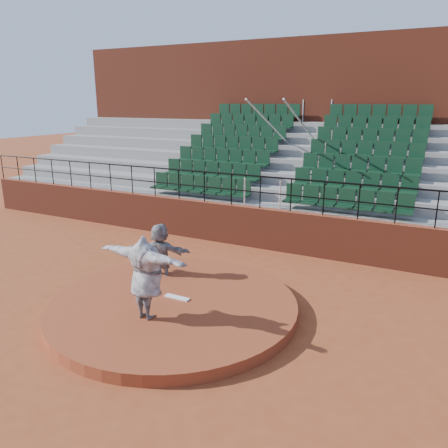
{
  "coord_description": "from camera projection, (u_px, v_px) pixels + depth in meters",
  "views": [
    {
      "loc": [
        5.02,
        -7.43,
        4.54
      ],
      "look_at": [
        0.0,
        2.5,
        1.4
      ],
      "focal_mm": 35.0,
      "sensor_mm": 36.0,
      "label": 1
    }
  ],
  "objects": [
    {
      "name": "boundary_wall",
      "position": [
        259.0,
        228.0,
        13.91
      ],
      "size": [
        24.0,
        0.3,
        1.3
      ],
      "primitive_type": "cube",
      "color": "maroon",
      "rests_on": "ground"
    },
    {
      "name": "pitcher",
      "position": [
        146.0,
        277.0,
        8.76
      ],
      "size": [
        2.21,
        0.77,
        1.76
      ],
      "primitive_type": "imported",
      "rotation": [
        0.0,
        0.0,
        3.06
      ],
      "color": "black",
      "rests_on": "pitchers_mound"
    },
    {
      "name": "press_box_facade",
      "position": [
        325.0,
        124.0,
        19.65
      ],
      "size": [
        24.0,
        3.0,
        7.1
      ],
      "primitive_type": "cube",
      "color": "maroon",
      "rests_on": "ground"
    },
    {
      "name": "ground",
      "position": [
        174.0,
        311.0,
        9.79
      ],
      "size": [
        90.0,
        90.0,
        0.0
      ],
      "primitive_type": "plane",
      "color": "brown",
      "rests_on": "ground"
    },
    {
      "name": "fielder",
      "position": [
        161.0,
        254.0,
        11.11
      ],
      "size": [
        1.54,
        0.79,
        1.59
      ],
      "primitive_type": "imported",
      "rotation": [
        0.0,
        0.0,
        3.36
      ],
      "color": "black",
      "rests_on": "ground"
    },
    {
      "name": "seating_deck",
      "position": [
        296.0,
        184.0,
        16.82
      ],
      "size": [
        24.0,
        5.97,
        4.63
      ],
      "color": "gray",
      "rests_on": "ground"
    },
    {
      "name": "pitchers_mound",
      "position": [
        174.0,
        306.0,
        9.76
      ],
      "size": [
        5.5,
        5.5,
        0.25
      ],
      "primitive_type": "cylinder",
      "color": "brown",
      "rests_on": "ground"
    },
    {
      "name": "pitching_rubber",
      "position": [
        177.0,
        297.0,
        9.85
      ],
      "size": [
        0.6,
        0.15,
        0.03
      ],
      "primitive_type": "cube",
      "color": "white",
      "rests_on": "pitchers_mound"
    },
    {
      "name": "wall_railing",
      "position": [
        260.0,
        185.0,
        13.54
      ],
      "size": [
        24.04,
        0.05,
        1.03
      ],
      "color": "black",
      "rests_on": "boundary_wall"
    }
  ]
}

